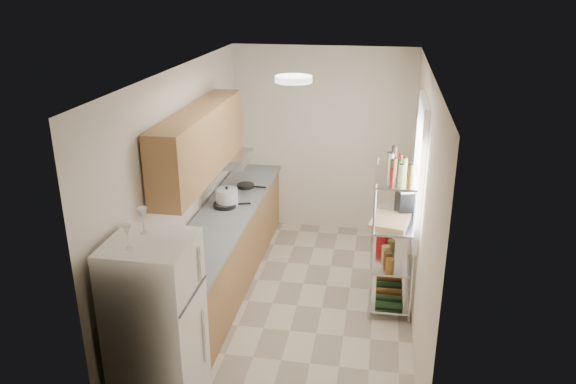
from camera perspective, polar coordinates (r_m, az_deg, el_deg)
name	(u,v)px	position (r m, az deg, el deg)	size (l,w,h in m)	color
room	(298,197)	(5.81, 1.01, -0.55)	(2.52, 4.42, 2.62)	beige
counter_run	(227,246)	(6.73, -6.24, -5.43)	(0.63, 3.51, 0.90)	#9E7643
upper_cabinets	(201,143)	(5.98, -8.88, 4.99)	(0.33, 2.20, 0.72)	#9E7643
range_hood	(228,158)	(6.82, -6.15, 3.41)	(0.50, 0.60, 0.12)	#B7BABC
window	(419,170)	(6.01, 13.18, 2.16)	(0.06, 1.00, 1.46)	white
bakers_rack	(395,210)	(6.10, 10.80, -1.81)	(0.45, 0.90, 1.73)	silver
ceiling_dome	(294,79)	(5.18, 0.57, 11.41)	(0.34, 0.34, 0.06)	white
refrigerator	(157,329)	(4.76, -13.18, -13.41)	(0.65, 0.65, 1.57)	white
wine_glass_a	(143,221)	(4.48, -14.51, -2.83)	(0.08, 0.08, 0.21)	silver
wine_glass_b	(128,237)	(4.26, -15.97, -4.39)	(0.07, 0.07, 0.19)	silver
rice_cooker	(227,197)	(6.66, -6.22, -0.55)	(0.26, 0.26, 0.21)	silver
frying_pan_large	(225,205)	(6.65, -6.41, -1.33)	(0.27, 0.27, 0.05)	black
frying_pan_small	(245,186)	(7.25, -4.34, 0.63)	(0.22, 0.22, 0.05)	black
cutting_board	(390,220)	(6.04, 10.35, -2.85)	(0.37, 0.48, 0.03)	tan
espresso_machine	(405,200)	(6.27, 11.75, -0.83)	(0.16, 0.24, 0.28)	black
storage_bag	(383,241)	(6.47, 9.58, -4.88)	(0.10, 0.14, 0.16)	maroon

